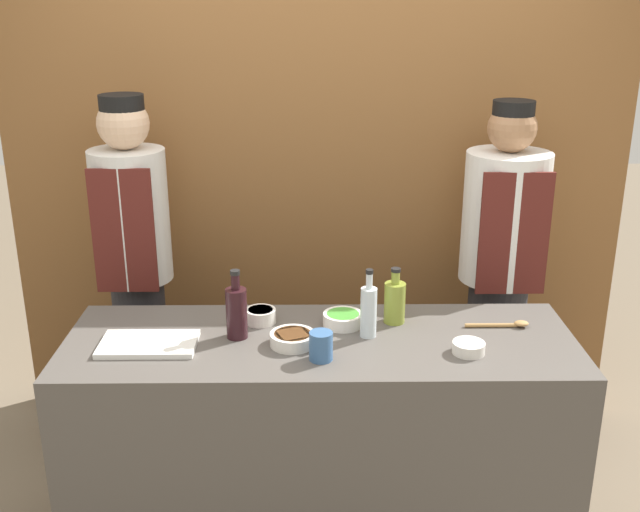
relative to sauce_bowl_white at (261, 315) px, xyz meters
The scene contains 14 objects.
cabinet_wall 1.00m from the sauce_bowl_white, 76.12° to the left, with size 2.96×0.18×2.40m.
counter 0.55m from the sauce_bowl_white, 33.50° to the right, with size 1.89×0.65×0.90m.
sauce_bowl_white is the anchor object (origin of this frame).
sauce_bowl_green 0.32m from the sauce_bowl_white, ahead, with size 0.15×0.15×0.05m.
sauce_bowl_brown 0.24m from the sauce_bowl_white, 56.97° to the right, with size 0.17×0.17×0.05m.
sauce_bowl_yellow 0.80m from the sauce_bowl_white, 19.73° to the right, with size 0.12×0.12×0.04m.
cutting_board 0.44m from the sauce_bowl_white, 152.31° to the right, with size 0.35×0.21×0.02m.
bottle_oil 0.52m from the sauce_bowl_white, ahead, with size 0.08×0.08×0.22m.
bottle_clear 0.43m from the sauce_bowl_white, 17.26° to the right, with size 0.06×0.06×0.26m.
bottle_wine 0.17m from the sauce_bowl_white, 121.09° to the right, with size 0.08×0.08×0.26m.
cup_blue 0.39m from the sauce_bowl_white, 53.88° to the right, with size 0.08×0.08×0.10m.
wooden_spoon 0.94m from the sauce_bowl_white, ahead, with size 0.24×0.04×0.03m.
chef_left 0.81m from the sauce_bowl_white, 138.19° to the left, with size 0.33×0.33×1.70m.
chef_right 1.19m from the sauce_bowl_white, 26.88° to the left, with size 0.37×0.37×1.67m.
Camera 1 is at (-0.03, -2.50, 2.11)m, focal length 42.00 mm.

